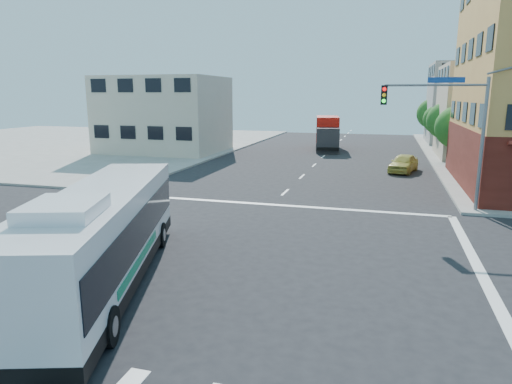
# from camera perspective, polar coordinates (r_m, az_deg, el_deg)

# --- Properties ---
(ground) EXTENTS (120.00, 120.00, 0.00)m
(ground) POSITION_cam_1_polar(r_m,az_deg,el_deg) (17.24, -5.75, -8.77)
(ground) COLOR black
(ground) RESTS_ON ground
(sidewalk_nw) EXTENTS (50.00, 50.00, 0.15)m
(sidewalk_nw) POSITION_cam_1_polar(r_m,az_deg,el_deg) (64.93, -23.48, 5.72)
(sidewalk_nw) COLOR gray
(sidewalk_nw) RESTS_ON ground
(building_east_near) EXTENTS (12.06, 10.06, 9.00)m
(building_east_near) POSITION_cam_1_polar(r_m,az_deg,el_deg) (50.15, 28.90, 8.74)
(building_east_near) COLOR #B7A68B
(building_east_near) RESTS_ON ground
(building_east_far) EXTENTS (12.06, 10.06, 10.00)m
(building_east_far) POSITION_cam_1_polar(r_m,az_deg,el_deg) (63.87, 26.22, 9.84)
(building_east_far) COLOR #9C9D97
(building_east_far) RESTS_ON ground
(building_west) EXTENTS (12.06, 10.06, 8.00)m
(building_west) POSITION_cam_1_polar(r_m,az_deg,el_deg) (50.54, -11.37, 9.43)
(building_west) COLOR beige
(building_west) RESTS_ON ground
(signal_mast_ne) EXTENTS (7.91, 1.13, 8.07)m
(signal_mast_ne) POSITION_cam_1_polar(r_m,az_deg,el_deg) (25.76, 22.97, 8.60)
(signal_mast_ne) COLOR slate
(signal_mast_ne) RESTS_ON ground
(street_tree_a) EXTENTS (3.60, 3.60, 5.53)m
(street_tree_a) POSITION_cam_1_polar(r_m,az_deg,el_deg) (43.34, 23.92, 7.69)
(street_tree_a) COLOR #3B2615
(street_tree_a) RESTS_ON ground
(street_tree_b) EXTENTS (3.80, 3.80, 5.79)m
(street_tree_b) POSITION_cam_1_polar(r_m,az_deg,el_deg) (51.25, 22.76, 8.49)
(street_tree_b) COLOR #3B2615
(street_tree_b) RESTS_ON ground
(street_tree_c) EXTENTS (3.40, 3.40, 5.29)m
(street_tree_c) POSITION_cam_1_polar(r_m,az_deg,el_deg) (59.21, 21.87, 8.63)
(street_tree_c) COLOR #3B2615
(street_tree_c) RESTS_ON ground
(street_tree_d) EXTENTS (4.00, 4.00, 6.03)m
(street_tree_d) POSITION_cam_1_polar(r_m,az_deg,el_deg) (67.16, 21.24, 9.34)
(street_tree_d) COLOR #3B2615
(street_tree_d) RESTS_ON ground
(transit_bus) EXTENTS (6.03, 11.99, 3.49)m
(transit_bus) POSITION_cam_1_polar(r_m,az_deg,el_deg) (15.49, -18.63, -5.11)
(transit_bus) COLOR black
(transit_bus) RESTS_ON ground
(box_truck) EXTENTS (3.55, 8.49, 3.70)m
(box_truck) POSITION_cam_1_polar(r_m,az_deg,el_deg) (52.47, 8.91, 7.19)
(box_truck) COLOR #26262B
(box_truck) RESTS_ON ground
(parked_car) EXTENTS (2.77, 4.57, 1.46)m
(parked_car) POSITION_cam_1_polar(r_m,az_deg,el_deg) (38.65, 17.96, 3.45)
(parked_car) COLOR #C4BA4D
(parked_car) RESTS_ON ground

